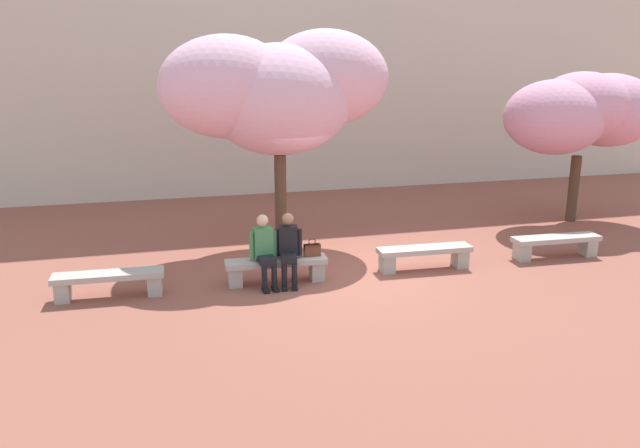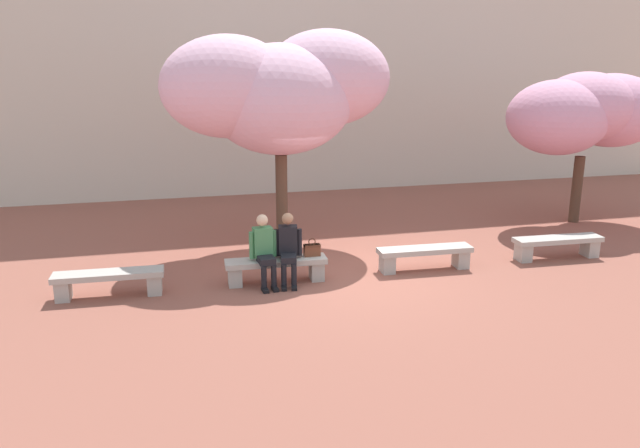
{
  "view_description": "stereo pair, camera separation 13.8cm",
  "coord_description": "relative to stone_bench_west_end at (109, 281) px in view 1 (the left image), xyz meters",
  "views": [
    {
      "loc": [
        -3.41,
        -10.63,
        4.03
      ],
      "look_at": [
        -0.58,
        0.2,
        1.0
      ],
      "focal_mm": 35.0,
      "sensor_mm": 36.0,
      "label": 1
    },
    {
      "loc": [
        -3.27,
        -10.66,
        4.03
      ],
      "look_at": [
        -0.58,
        0.2,
        1.0
      ],
      "focal_mm": 35.0,
      "sensor_mm": 36.0,
      "label": 2
    }
  ],
  "objects": [
    {
      "name": "stone_bench_center",
      "position": [
        5.84,
        0.0,
        0.0
      ],
      "size": [
        1.86,
        0.49,
        0.45
      ],
      "color": "#ADA89E",
      "rests_on": "ground"
    },
    {
      "name": "stone_bench_near_west",
      "position": [
        2.92,
        0.0,
        0.0
      ],
      "size": [
        1.86,
        0.49,
        0.45
      ],
      "color": "#ADA89E",
      "rests_on": "ground"
    },
    {
      "name": "handbag",
      "position": [
        3.6,
        0.02,
        0.27
      ],
      "size": [
        0.3,
        0.15,
        0.34
      ],
      "color": "brown",
      "rests_on": "stone_bench_near_west"
    },
    {
      "name": "ground_plane",
      "position": [
        4.38,
        0.0,
        -0.3
      ],
      "size": [
        100.0,
        100.0,
        0.0
      ],
      "primitive_type": "plane",
      "color": "#8E5142"
    },
    {
      "name": "building_facade",
      "position": [
        4.38,
        9.6,
        4.59
      ],
      "size": [
        28.0,
        4.0,
        9.79
      ],
      "primitive_type": "cube",
      "color": "beige",
      "rests_on": "ground"
    },
    {
      "name": "cherry_tree_secondary",
      "position": [
        10.93,
        2.5,
        2.41
      ],
      "size": [
        3.93,
        2.56,
        3.67
      ],
      "color": "#513828",
      "rests_on": "ground"
    },
    {
      "name": "person_seated_right",
      "position": [
        3.14,
        -0.05,
        0.39
      ],
      "size": [
        0.5,
        0.72,
        1.29
      ],
      "color": "black",
      "rests_on": "ground"
    },
    {
      "name": "stone_bench_near_east",
      "position": [
        8.75,
        0.0,
        0.0
      ],
      "size": [
        1.86,
        0.49,
        0.45
      ],
      "color": "#ADA89E",
      "rests_on": "ground"
    },
    {
      "name": "cherry_tree_main",
      "position": [
        3.45,
        2.3,
        3.04
      ],
      "size": [
        4.84,
        2.98,
        4.58
      ],
      "color": "#513828",
      "rests_on": "ground"
    },
    {
      "name": "person_seated_left",
      "position": [
        2.7,
        -0.05,
        0.39
      ],
      "size": [
        0.51,
        0.71,
        1.29
      ],
      "color": "black",
      "rests_on": "ground"
    },
    {
      "name": "stone_bench_west_end",
      "position": [
        0.0,
        0.0,
        0.0
      ],
      "size": [
        1.86,
        0.49,
        0.45
      ],
      "color": "#ADA89E",
      "rests_on": "ground"
    }
  ]
}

